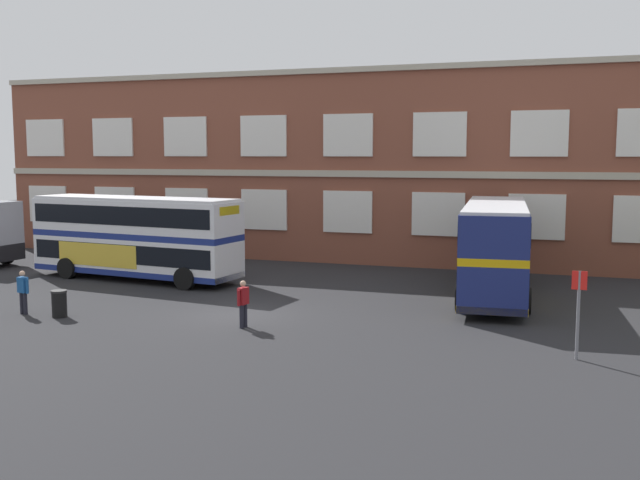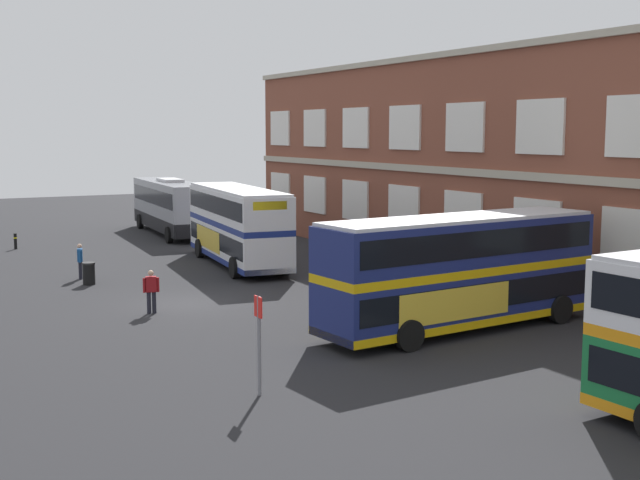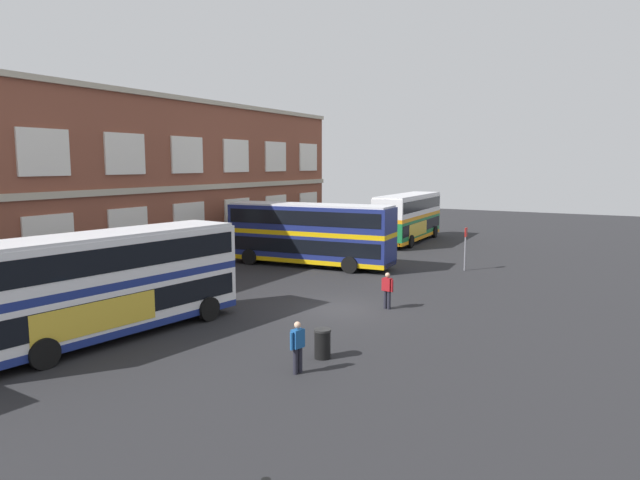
{
  "view_description": "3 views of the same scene",
  "coord_description": "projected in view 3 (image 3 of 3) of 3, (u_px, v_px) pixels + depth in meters",
  "views": [
    {
      "loc": [
        12.04,
        -25.2,
        6.14
      ],
      "look_at": [
        2.7,
        1.94,
        2.8
      ],
      "focal_mm": 41.25,
      "sensor_mm": 36.0,
      "label": 1
    },
    {
      "loc": [
        32.11,
        -11.17,
        7.04
      ],
      "look_at": [
        5.17,
        3.41,
        3.02
      ],
      "focal_mm": 46.81,
      "sensor_mm": 36.0,
      "label": 2
    },
    {
      "loc": [
        -22.74,
        -11.84,
        6.65
      ],
      "look_at": [
        2.78,
        2.69,
        2.72
      ],
      "focal_mm": 32.03,
      "sensor_mm": 36.0,
      "label": 3
    }
  ],
  "objects": [
    {
      "name": "bus_stand_flag",
      "position": [
        465.0,
        245.0,
        35.55
      ],
      "size": [
        0.44,
        0.1,
        2.7
      ],
      "color": "slate",
      "rests_on": "ground"
    },
    {
      "name": "brick_terminal_building",
      "position": [
        80.0,
        186.0,
        34.56
      ],
      "size": [
        45.6,
        8.19,
        10.9
      ],
      "color": "brown",
      "rests_on": "ground"
    },
    {
      "name": "station_litter_bin",
      "position": [
        322.0,
        343.0,
        19.6
      ],
      "size": [
        0.6,
        0.6,
        1.03
      ],
      "color": "black",
      "rests_on": "ground"
    },
    {
      "name": "waiting_passenger",
      "position": [
        298.0,
        345.0,
        18.12
      ],
      "size": [
        0.64,
        0.33,
        1.7
      ],
      "color": "black",
      "rests_on": "ground"
    },
    {
      "name": "double_decker_far",
      "position": [
        408.0,
        217.0,
        48.59
      ],
      "size": [
        11.13,
        3.32,
        4.07
      ],
      "color": "#197038",
      "rests_on": "ground"
    },
    {
      "name": "ground_plane",
      "position": [
        304.0,
        304.0,
        27.26
      ],
      "size": [
        120.0,
        120.0,
        0.0
      ],
      "primitive_type": "plane",
      "color": "#232326"
    },
    {
      "name": "double_decker_near",
      "position": [
        109.0,
        283.0,
        21.73
      ],
      "size": [
        11.23,
        3.87,
        4.07
      ],
      "color": "silver",
      "rests_on": "ground"
    },
    {
      "name": "second_passenger",
      "position": [
        387.0,
        289.0,
        26.21
      ],
      "size": [
        0.32,
        0.64,
        1.7
      ],
      "color": "black",
      "rests_on": "ground"
    },
    {
      "name": "double_decker_middle",
      "position": [
        310.0,
        233.0,
        37.13
      ],
      "size": [
        3.56,
        11.18,
        4.07
      ],
      "color": "navy",
      "rests_on": "ground"
    }
  ]
}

